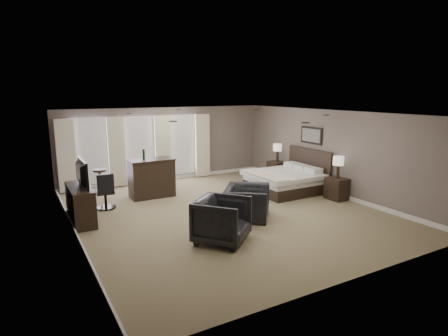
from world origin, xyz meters
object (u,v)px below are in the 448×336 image
bar_counter (152,178)px  bar_stool_right (154,177)px  lamp_far (277,153)px  armchair_near (247,197)px  dresser (80,204)px  bar_stool_left (100,182)px  tv (79,184)px  lamp_near (338,167)px  desk_chair (105,191)px  armchair_far (222,218)px  nightstand_far (277,171)px  bed (283,172)px  nightstand_near (337,189)px

bar_counter → bar_stool_right: bearing=68.1°
lamp_far → armchair_near: bearing=-137.3°
dresser → bar_stool_left: dresser is taller
tv → bar_stool_left: (0.92, 2.27, -0.56)m
lamp_near → bar_stool_right: bearing=137.1°
lamp_far → bar_counter: (-4.67, 0.06, -0.40)m
desk_chair → armchair_far: bearing=119.8°
dresser → bar_counter: size_ratio=1.14×
lamp_near → desk_chair: (-6.16, 2.45, -0.46)m
nightstand_far → tv: (-6.92, -1.23, 0.63)m
bar_stool_right → nightstand_far: bearing=-14.0°
lamp_near → bed: bearing=121.5°
armchair_near → armchair_far: 1.70m
bed → dresser: (-6.03, 0.22, -0.21)m
desk_chair → nightstand_far: bearing=-170.6°
lamp_far → bar_stool_left: size_ratio=0.80×
lamp_near → desk_chair: 6.65m
bar_counter → bar_stool_right: 1.11m
armchair_near → dresser: bearing=104.3°
tv → bar_stool_left: tv is taller
dresser → tv: tv is taller
armchair_far → tv: bearing=90.6°
bar_stool_right → desk_chair: 2.43m
tv → armchair_near: bearing=-114.8°
lamp_far → desk_chair: size_ratio=0.64×
bar_counter → bar_stool_right: size_ratio=1.83×
nightstand_far → armchair_near: 4.36m
nightstand_near → lamp_far: 2.98m
bar_counter → bed: bearing=-21.7°
armchair_far → bar_counter: size_ratio=0.79×
armchair_near → desk_chair: (-2.96, 2.51, -0.03)m
lamp_near → dresser: (-6.92, 1.67, -0.52)m
lamp_far → desk_chair: (-6.16, -0.45, -0.49)m
nightstand_far → bar_stool_left: size_ratio=0.82×
bed → tv: 6.04m
lamp_near → armchair_near: 3.23m
nightstand_near → bar_stool_right: (-4.27, 3.97, 0.04)m
lamp_far → armchair_near: (-3.20, -2.95, -0.46)m
lamp_near → lamp_far: size_ratio=1.00×
nightstand_near → bar_stool_right: 5.83m
bed → nightstand_far: 1.73m
armchair_far → desk_chair: size_ratio=1.05×
lamp_near → bar_stool_left: lamp_near is taller
bar_counter → lamp_near: bearing=-32.3°
nightstand_far → desk_chair: bearing=-175.8°
nightstand_far → desk_chair: size_ratio=0.66×
lamp_near → armchair_far: 4.68m
lamp_far → bed: bearing=-121.5°
nightstand_far → armchair_far: (-4.52, -4.03, 0.20)m
dresser → desk_chair: (0.76, 0.78, 0.06)m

